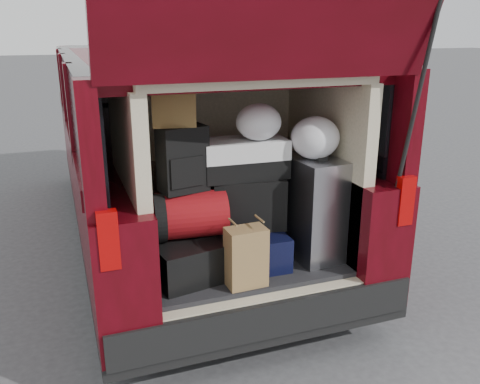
# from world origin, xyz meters

# --- Properties ---
(ground) EXTENTS (80.00, 80.00, 0.00)m
(ground) POSITION_xyz_m (0.00, 0.00, 0.00)
(ground) COLOR #3B3B3D
(ground) RESTS_ON ground
(minivan) EXTENTS (1.90, 5.35, 2.77)m
(minivan) POSITION_xyz_m (0.00, 1.86, 0.91)
(minivan) COLOR black
(minivan) RESTS_ON ground
(load_floor) EXTENTS (1.24, 1.05, 0.55)m
(load_floor) POSITION_xyz_m (0.00, 0.28, 0.28)
(load_floor) COLOR black
(load_floor) RESTS_ON ground
(black_hardshell) EXTENTS (0.53, 0.66, 0.24)m
(black_hardshell) POSITION_xyz_m (-0.40, 0.15, 0.67)
(black_hardshell) COLOR black
(black_hardshell) RESTS_ON load_floor
(navy_hardshell) EXTENTS (0.42, 0.51, 0.22)m
(navy_hardshell) POSITION_xyz_m (0.04, 0.13, 0.66)
(navy_hardshell) COLOR black
(navy_hardshell) RESTS_ON load_floor
(silver_roller) EXTENTS (0.32, 0.47, 0.67)m
(silver_roller) POSITION_xyz_m (0.47, 0.08, 0.88)
(silver_roller) COLOR silver
(silver_roller) RESTS_ON load_floor
(kraft_bag) EXTENTS (0.24, 0.16, 0.36)m
(kraft_bag) POSITION_xyz_m (-0.08, -0.16, 0.73)
(kraft_bag) COLOR olive
(kraft_bag) RESTS_ON load_floor
(red_duffel) EXTENTS (0.46, 0.32, 0.28)m
(red_duffel) POSITION_xyz_m (-0.34, 0.12, 0.93)
(red_duffel) COLOR maroon
(red_duffel) RESTS_ON black_hardshell
(black_soft_case) EXTENTS (0.50, 0.35, 0.33)m
(black_soft_case) POSITION_xyz_m (0.06, 0.20, 0.93)
(black_soft_case) COLOR black
(black_soft_case) RESTS_ON navy_hardshell
(backpack) EXTENTS (0.30, 0.22, 0.39)m
(backpack) POSITION_xyz_m (-0.36, 0.16, 1.26)
(backpack) COLOR black
(backpack) RESTS_ON red_duffel
(twotone_duffel) EXTENTS (0.55, 0.30, 0.24)m
(twotone_duffel) POSITION_xyz_m (0.04, 0.22, 1.22)
(twotone_duffel) COLOR white
(twotone_duffel) RESTS_ON black_soft_case
(grocery_sack_lower) EXTENTS (0.28, 0.24, 0.22)m
(grocery_sack_lower) POSITION_xyz_m (-0.40, 0.19, 1.57)
(grocery_sack_lower) COLOR brown
(grocery_sack_lower) RESTS_ON backpack
(plastic_bag_center) EXTENTS (0.30, 0.29, 0.22)m
(plastic_bag_center) POSITION_xyz_m (0.12, 0.16, 1.45)
(plastic_bag_center) COLOR white
(plastic_bag_center) RESTS_ON twotone_duffel
(plastic_bag_right) EXTENTS (0.32, 0.31, 0.27)m
(plastic_bag_right) POSITION_xyz_m (0.46, 0.06, 1.35)
(plastic_bag_right) COLOR white
(plastic_bag_right) RESTS_ON silver_roller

